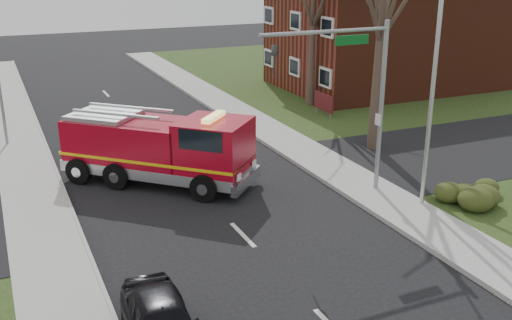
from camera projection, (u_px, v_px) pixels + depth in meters
name	position (u px, v px, depth m)	size (l,w,h in m)	color
ground	(243.00, 235.00, 20.45)	(120.00, 120.00, 0.00)	black
sidewalk_right	(392.00, 204.00, 22.84)	(2.40, 80.00, 0.15)	gray
sidewalk_left	(54.00, 270.00, 18.02)	(2.40, 80.00, 0.15)	gray
brick_building	(390.00, 36.00, 42.16)	(15.40, 10.40, 7.25)	#5E2616
health_center_sign	(324.00, 102.00, 35.02)	(0.12, 2.00, 1.40)	#541319
hedge_corner	(469.00, 189.00, 22.90)	(2.80, 2.00, 0.90)	#283413
bare_tree_far	(313.00, 0.00, 35.54)	(5.25, 5.25, 10.50)	#32241D
traffic_signal_mast	(355.00, 79.00, 22.24)	(5.29, 0.18, 6.80)	gray
streetlight_pole	(431.00, 89.00, 21.32)	(1.48, 0.16, 8.40)	#B7BABF
fire_engine	(160.00, 150.00, 24.76)	(7.45, 7.31, 3.14)	maroon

